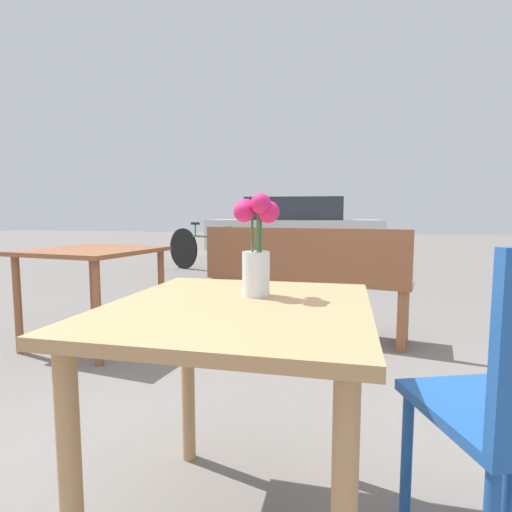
{
  "coord_description": "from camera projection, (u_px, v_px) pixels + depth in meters",
  "views": [
    {
      "loc": [
        0.3,
        -1.04,
        0.94
      ],
      "look_at": [
        0.02,
        0.12,
        0.82
      ],
      "focal_mm": 28.0,
      "sensor_mm": 36.0,
      "label": 1
    }
  ],
  "objects": [
    {
      "name": "table_back",
      "position": [
        93.0,
        263.0,
        2.9
      ],
      "size": [
        0.89,
        0.91,
        0.7
      ],
      "color": "brown",
      "rests_on": "ground_plane"
    },
    {
      "name": "table_front",
      "position": [
        239.0,
        344.0,
        1.11
      ],
      "size": [
        0.72,
        0.79,
        0.7
      ],
      "color": "tan",
      "rests_on": "ground_plane"
    },
    {
      "name": "bench_near",
      "position": [
        303.0,
        278.0,
        3.08
      ],
      "size": [
        1.63,
        0.65,
        0.85
      ],
      "color": "brown",
      "rests_on": "ground_plane"
    },
    {
      "name": "flower_vase",
      "position": [
        256.0,
        248.0,
        1.19
      ],
      "size": [
        0.14,
        0.13,
        0.31
      ],
      "color": "silver",
      "rests_on": "table_front"
    },
    {
      "name": "bicycle",
      "position": [
        203.0,
        249.0,
        6.7
      ],
      "size": [
        1.57,
        0.84,
        0.83
      ],
      "color": "black",
      "rests_on": "ground_plane"
    },
    {
      "name": "parked_car",
      "position": [
        294.0,
        228.0,
        9.63
      ],
      "size": [
        4.16,
        2.02,
        1.36
      ],
      "color": "silver",
      "rests_on": "ground_plane"
    }
  ]
}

